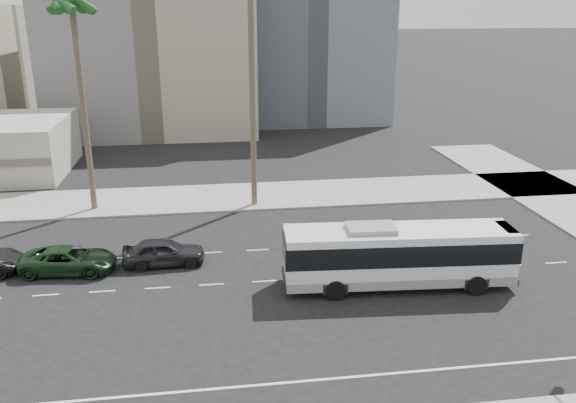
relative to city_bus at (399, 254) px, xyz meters
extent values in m
plane|color=black|center=(-4.35, 1.53, -1.92)|extent=(700.00, 700.00, 0.00)
cube|color=gray|center=(-4.35, 17.03, -1.84)|extent=(120.00, 7.00, 0.15)
cube|color=gray|center=(-16.35, 46.53, 7.08)|extent=(24.00, 18.00, 18.00)
cube|color=#50555D|center=(3.65, 53.53, 11.08)|extent=(20.00, 20.00, 26.00)
cube|color=silver|center=(0.00, 0.00, 0.04)|extent=(12.79, 3.60, 2.83)
cube|color=black|center=(0.00, 0.00, 0.43)|extent=(12.86, 3.66, 1.20)
cube|color=gray|center=(0.00, 0.00, -1.21)|extent=(12.82, 3.64, 0.54)
cube|color=gray|center=(-1.64, 0.00, 1.57)|extent=(2.72, 1.91, 0.33)
cube|color=#262628|center=(5.99, 0.00, 1.30)|extent=(0.78, 2.00, 0.33)
cylinder|color=black|center=(4.03, -1.39, -1.37)|extent=(1.09, 0.33, 1.09)
cylinder|color=black|center=(4.03, 1.39, -1.37)|extent=(1.09, 0.33, 1.09)
cylinder|color=black|center=(-3.71, -1.39, -1.37)|extent=(1.09, 0.33, 1.09)
cylinder|color=black|center=(-3.71, 1.39, -1.37)|extent=(1.09, 0.33, 1.09)
imported|color=black|center=(-13.15, 4.67, -1.08)|extent=(2.10, 4.95, 1.67)
imported|color=#173119|center=(-18.65, 4.43, -1.16)|extent=(3.00, 5.66, 1.52)
cylinder|color=brown|center=(-6.78, 14.83, 7.04)|extent=(0.49, 0.49, 17.91)
cylinder|color=brown|center=(-19.08, 15.53, 5.56)|extent=(0.47, 0.47, 14.95)
camera|label=1|loc=(-10.19, -28.35, 13.11)|focal=36.23mm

